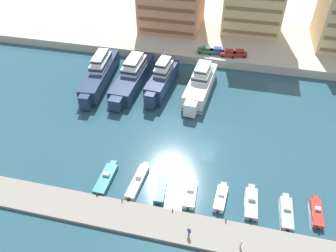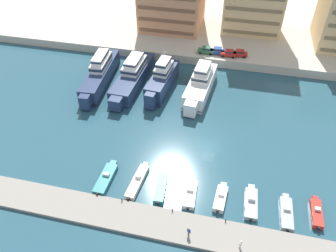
{
  "view_description": "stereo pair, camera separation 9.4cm",
  "coord_description": "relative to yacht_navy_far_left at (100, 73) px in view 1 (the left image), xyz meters",
  "views": [
    {
      "loc": [
        2.49,
        -45.94,
        44.73
      ],
      "look_at": [
        -8.49,
        1.6,
        2.5
      ],
      "focal_mm": 35.0,
      "sensor_mm": 36.0,
      "label": 1
    },
    {
      "loc": [
        2.58,
        -45.92,
        44.73
      ],
      "look_at": [
        -8.49,
        1.6,
        2.5
      ],
      "focal_mm": 35.0,
      "sensor_mm": 36.0,
      "label": 2
    }
  ],
  "objects": [
    {
      "name": "motorboat_red_right",
      "position": [
        47.53,
        -28.08,
        -2.02
      ],
      "size": [
        1.61,
        6.2,
        1.42
      ],
      "color": "red",
      "rests_on": "ground"
    },
    {
      "name": "bollard_west",
      "position": [
        16.83,
        -32.93,
        -1.67
      ],
      "size": [
        0.2,
        0.2,
        0.61
      ],
      "color": "#2D2D33",
      "rests_on": "pier_dock"
    },
    {
      "name": "pier_dock",
      "position": [
        28.9,
        -35.45,
        -2.26
      ],
      "size": [
        120.0,
        5.54,
        0.54
      ],
      "primitive_type": "cube",
      "color": "gray",
      "rests_on": "ground"
    },
    {
      "name": "bollard_west_mid",
      "position": [
        25.25,
        -32.93,
        -1.67
      ],
      "size": [
        0.2,
        0.2,
        0.61
      ],
      "color": "#2D2D33",
      "rests_on": "pier_dock"
    },
    {
      "name": "motorboat_teal_far_left",
      "position": [
        12.48,
        -28.92,
        -2.06
      ],
      "size": [
        2.24,
        7.89,
        1.39
      ],
      "color": "teal",
      "rests_on": "ground"
    },
    {
      "name": "motorboat_white_center",
      "position": [
        32.45,
        -28.64,
        -2.02
      ],
      "size": [
        2.07,
        6.11,
        1.41
      ],
      "color": "white",
      "rests_on": "ground"
    },
    {
      "name": "pedestrian_mid_deck",
      "position": [
        28.51,
        -36.49,
        -0.95
      ],
      "size": [
        0.6,
        0.44,
        1.75
      ],
      "color": "#7A6B56",
      "rests_on": "pier_dock"
    },
    {
      "name": "motorboat_white_center_left",
      "position": [
        27.36,
        -28.86,
        -2.05
      ],
      "size": [
        2.36,
        6.73,
        1.41
      ],
      "color": "white",
      "rests_on": "ground"
    },
    {
      "name": "yacht_navy_left",
      "position": [
        7.72,
        1.48,
        -0.3
      ],
      "size": [
        5.6,
        23.22,
        7.9
      ],
      "color": "navy",
      "rests_on": "ground"
    },
    {
      "name": "bollard_east_mid",
      "position": [
        33.66,
        -32.93,
        -1.67
      ],
      "size": [
        0.2,
        0.2,
        0.61
      ],
      "color": "#2D2D33",
      "rests_on": "pier_dock"
    },
    {
      "name": "car_red_mid_left",
      "position": [
        29.46,
        16.03,
        0.67
      ],
      "size": [
        4.1,
        1.93,
        1.8
      ],
      "color": "red",
      "rests_on": "quay_promenade"
    },
    {
      "name": "motorboat_cream_left",
      "position": [
        18.08,
        -28.36,
        -2.01
      ],
      "size": [
        2.26,
        8.49,
        1.59
      ],
      "color": "beige",
      "rests_on": "ground"
    },
    {
      "name": "motorboat_grey_center_right",
      "position": [
        37.39,
        -28.37,
        -2.12
      ],
      "size": [
        2.12,
        7.15,
        1.37
      ],
      "color": "#9EA3A8",
      "rests_on": "ground"
    },
    {
      "name": "car_blue_left",
      "position": [
        26.36,
        16.68,
        0.67
      ],
      "size": [
        4.2,
        2.14,
        1.8
      ],
      "color": "#28428E",
      "rests_on": "quay_promenade"
    },
    {
      "name": "yacht_navy_far_left",
      "position": [
        0.0,
        0.0,
        0.0
      ],
      "size": [
        5.65,
        22.99,
        8.6
      ],
      "color": "navy",
      "rests_on": "ground"
    },
    {
      "name": "yacht_white_center_left",
      "position": [
        24.36,
        1.06,
        -0.12
      ],
      "size": [
        6.04,
        19.47,
        8.39
      ],
      "color": "white",
      "rests_on": "ground"
    },
    {
      "name": "ground_plane",
      "position": [
        28.9,
        -16.81,
        -2.53
      ],
      "size": [
        400.0,
        400.0,
        0.0
      ],
      "primitive_type": "plane",
      "color": "#285160"
    },
    {
      "name": "motorboat_grey_mid_right",
      "position": [
        42.94,
        -28.97,
        -2.16
      ],
      "size": [
        1.94,
        7.12,
        1.19
      ],
      "color": "#9EA3A8",
      "rests_on": "ground"
    },
    {
      "name": "motorboat_teal_mid_left",
      "position": [
        22.37,
        -28.97,
        -2.06
      ],
      "size": [
        2.2,
        6.73,
        0.94
      ],
      "color": "teal",
      "rests_on": "ground"
    },
    {
      "name": "car_green_far_left",
      "position": [
        23.39,
        16.35,
        0.67
      ],
      "size": [
        4.17,
        2.06,
        1.8
      ],
      "color": "#2D6642",
      "rests_on": "quay_promenade"
    },
    {
      "name": "pedestrian_near_edge",
      "position": [
        36.09,
        -36.81,
        -0.98
      ],
      "size": [
        0.35,
        0.64,
        1.7
      ],
      "color": "#7A6B56",
      "rests_on": "pier_dock"
    },
    {
      "name": "quay_promenade",
      "position": [
        28.9,
        48.56,
        -1.42
      ],
      "size": [
        180.0,
        70.0,
        2.23
      ],
      "primitive_type": "cube",
      "color": "beige",
      "rests_on": "ground"
    },
    {
      "name": "yacht_navy_mid_left",
      "position": [
        15.32,
        0.46,
        0.17
      ],
      "size": [
        5.22,
        17.29,
        8.97
      ],
      "color": "navy",
      "rests_on": "ground"
    },
    {
      "name": "car_red_center_left",
      "position": [
        32.22,
        16.69,
        0.67
      ],
      "size": [
        4.22,
        2.18,
        1.8
      ],
      "color": "red",
      "rests_on": "quay_promenade"
    }
  ]
}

